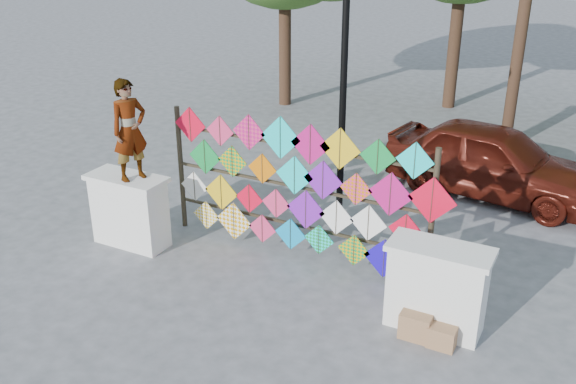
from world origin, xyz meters
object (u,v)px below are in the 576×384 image
at_px(vendor_woman, 130,130).
at_px(kite_rack, 300,191).
at_px(lamppost, 343,86).
at_px(sedan, 493,160).

bearing_deg(vendor_woman, kite_rack, -49.89).
bearing_deg(lamppost, vendor_woman, -141.98).
relative_size(vendor_woman, sedan, 0.39).
height_order(vendor_woman, sedan, vendor_woman).
relative_size(kite_rack, sedan, 1.14).
height_order(kite_rack, sedan, kite_rack).
distance_m(kite_rack, sedan, 4.81).
distance_m(vendor_woman, sedan, 7.26).
bearing_deg(sedan, kite_rack, 160.62).
bearing_deg(kite_rack, sedan, 61.31).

